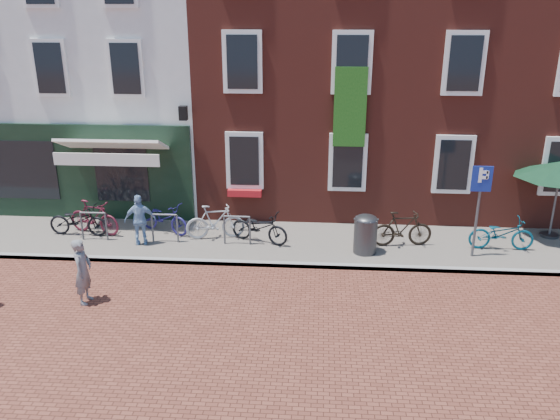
# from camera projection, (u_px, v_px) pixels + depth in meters

# --- Properties ---
(ground) EXTENTS (80.00, 80.00, 0.00)m
(ground) POSITION_uv_depth(u_px,v_px,m) (211.00, 265.00, 14.11)
(ground) COLOR brown
(sidewalk) EXTENTS (24.00, 3.00, 0.10)m
(sidewalk) POSITION_uv_depth(u_px,v_px,m) (257.00, 242.00, 15.43)
(sidewalk) COLOR slate
(sidewalk) RESTS_ON ground
(building_stucco) EXTENTS (8.00, 8.00, 9.00)m
(building_stucco) POSITION_uv_depth(u_px,v_px,m) (104.00, 60.00, 19.51)
(building_stucco) COLOR silver
(building_stucco) RESTS_ON ground
(building_brick_mid) EXTENTS (6.00, 8.00, 10.00)m
(building_brick_mid) POSITION_uv_depth(u_px,v_px,m) (302.00, 46.00, 18.86)
(building_brick_mid) COLOR maroon
(building_brick_mid) RESTS_ON ground
(building_brick_right) EXTENTS (6.00, 8.00, 10.00)m
(building_brick_right) POSITION_uv_depth(u_px,v_px,m) (482.00, 47.00, 18.44)
(building_brick_right) COLOR maroon
(building_brick_right) RESTS_ON ground
(litter_bin) EXTENTS (0.61, 0.61, 1.12)m
(litter_bin) POSITION_uv_depth(u_px,v_px,m) (366.00, 232.00, 14.45)
(litter_bin) COLOR #37373A
(litter_bin) RESTS_ON sidewalk
(parking_sign) EXTENTS (0.50, 0.08, 2.43)m
(parking_sign) POSITION_uv_depth(u_px,v_px,m) (480.00, 195.00, 13.85)
(parking_sign) COLOR #4C4C4F
(parking_sign) RESTS_ON sidewalk
(woman) EXTENTS (0.37, 0.56, 1.50)m
(woman) POSITION_uv_depth(u_px,v_px,m) (83.00, 271.00, 12.09)
(woman) COLOR slate
(woman) RESTS_ON ground
(cafe_person) EXTENTS (0.89, 0.54, 1.41)m
(cafe_person) POSITION_uv_depth(u_px,v_px,m) (140.00, 220.00, 14.92)
(cafe_person) COLOR #7C9FC6
(cafe_person) RESTS_ON sidewalk
(bicycle_0) EXTENTS (1.71, 0.64, 0.89)m
(bicycle_0) POSITION_uv_depth(u_px,v_px,m) (78.00, 220.00, 15.63)
(bicycle_0) COLOR black
(bicycle_0) RESTS_ON sidewalk
(bicycle_1) EXTENTS (1.70, 0.91, 0.98)m
(bicycle_1) POSITION_uv_depth(u_px,v_px,m) (94.00, 217.00, 15.73)
(bicycle_1) COLOR #541524
(bicycle_1) RESTS_ON sidewalk
(bicycle_2) EXTENTS (1.78, 1.25, 0.89)m
(bicycle_2) POSITION_uv_depth(u_px,v_px,m) (164.00, 218.00, 15.84)
(bicycle_2) COLOR navy
(bicycle_2) RESTS_ON sidewalk
(bicycle_3) EXTENTS (1.70, 0.79, 0.98)m
(bicycle_3) POSITION_uv_depth(u_px,v_px,m) (215.00, 222.00, 15.39)
(bicycle_3) COLOR #A5A6A7
(bicycle_3) RESTS_ON sidewalk
(bicycle_4) EXTENTS (1.79, 1.14, 0.89)m
(bicycle_4) POSITION_uv_depth(u_px,v_px,m) (259.00, 227.00, 15.15)
(bicycle_4) COLOR black
(bicycle_4) RESTS_ON sidewalk
(bicycle_5) EXTENTS (1.68, 0.67, 0.98)m
(bicycle_5) POSITION_uv_depth(u_px,v_px,m) (402.00, 229.00, 14.89)
(bicycle_5) COLOR black
(bicycle_5) RESTS_ON sidewalk
(bicycle_6) EXTENTS (1.70, 0.61, 0.89)m
(bicycle_6) POSITION_uv_depth(u_px,v_px,m) (501.00, 234.00, 14.69)
(bicycle_6) COLOR #064156
(bicycle_6) RESTS_ON sidewalk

